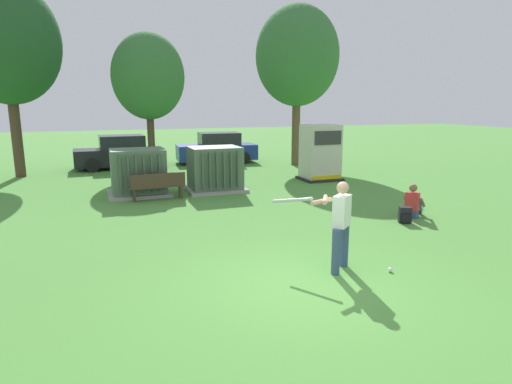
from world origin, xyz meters
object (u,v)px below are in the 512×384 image
object	(u,v)px
sports_ball	(390,270)
parked_car_left_of_center	(217,149)
parked_car_leftmost	(120,153)
transformer_west	(138,173)
transformer_mid_west	(215,170)
seated_spectator	(413,204)
generator_enclosure	(320,153)
backpack	(405,215)
batter	(339,221)
park_bench	(158,184)

from	to	relation	value
sports_ball	parked_car_left_of_center	distance (m)	16.18
parked_car_leftmost	sports_ball	bearing A→B (deg)	-75.87
transformer_west	parked_car_left_of_center	xyz separation A→B (m)	(4.83, 7.21, -0.04)
transformer_mid_west	parked_car_leftmost	bearing A→B (deg)	112.20
seated_spectator	generator_enclosure	bearing A→B (deg)	85.91
generator_enclosure	sports_ball	xyz separation A→B (m)	(-3.65, -9.46, -1.09)
transformer_mid_west	seated_spectator	size ratio (longest dim) A/B	2.18
sports_ball	transformer_mid_west	bearing A→B (deg)	97.08
backpack	batter	bearing A→B (deg)	-146.89
generator_enclosure	parked_car_left_of_center	xyz separation A→B (m)	(-2.61, 6.67, -0.38)
seated_spectator	parked_car_leftmost	bearing A→B (deg)	119.59
park_bench	backpack	bearing A→B (deg)	-41.50
batter	parked_car_leftmost	bearing A→B (deg)	101.42
park_bench	parked_car_left_of_center	size ratio (longest dim) A/B	0.42
parked_car_leftmost	transformer_west	bearing A→B (deg)	-88.26
transformer_west	seated_spectator	xyz separation A→B (m)	(6.99, -5.74, -0.41)
transformer_west	batter	bearing A→B (deg)	-71.09
transformer_west	parked_car_leftmost	world-z (taller)	same
batter	seated_spectator	bearing A→B (deg)	33.58
transformer_west	batter	size ratio (longest dim) A/B	1.21
batter	parked_car_leftmost	world-z (taller)	batter
seated_spectator	parked_car_left_of_center	xyz separation A→B (m)	(-2.16, 12.94, 0.38)
transformer_west	backpack	xyz separation A→B (m)	(6.35, -6.20, -0.57)
generator_enclosure	seated_spectator	bearing A→B (deg)	-94.09
transformer_mid_west	parked_car_leftmost	distance (m)	7.70
batter	parked_car_leftmost	distance (m)	15.70
batter	seated_spectator	xyz separation A→B (m)	(4.09, 2.72, -0.60)
transformer_west	sports_ball	world-z (taller)	transformer_west
park_bench	sports_ball	xyz separation A→B (m)	(3.27, -7.89, -0.49)
backpack	seated_spectator	bearing A→B (deg)	36.07
backpack	parked_car_leftmost	size ratio (longest dim) A/B	0.10
sports_ball	parked_car_leftmost	distance (m)	16.37
transformer_west	park_bench	world-z (taller)	transformer_west
generator_enclosure	batter	world-z (taller)	generator_enclosure
parked_car_left_of_center	parked_car_leftmost	bearing A→B (deg)	-176.90
transformer_west	park_bench	size ratio (longest dim) A/B	1.15
sports_ball	parked_car_left_of_center	bearing A→B (deg)	86.30
sports_ball	backpack	size ratio (longest dim) A/B	0.20
transformer_mid_west	generator_enclosure	size ratio (longest dim) A/B	0.91
parked_car_leftmost	parked_car_left_of_center	size ratio (longest dim) A/B	0.99
transformer_mid_west	backpack	xyz separation A→B (m)	(3.65, -6.00, -0.57)
backpack	parked_car_leftmost	distance (m)	14.69
park_bench	parked_car_left_of_center	distance (m)	9.31
transformer_mid_west	batter	world-z (taller)	batter
seated_spectator	parked_car_leftmost	xyz separation A→B (m)	(-7.20, 12.67, 0.38)
backpack	parked_car_left_of_center	bearing A→B (deg)	96.46
sports_ball	seated_spectator	world-z (taller)	seated_spectator
transformer_west	sports_ball	size ratio (longest dim) A/B	23.33
generator_enclosure	park_bench	distance (m)	7.12
seated_spectator	parked_car_leftmost	size ratio (longest dim) A/B	0.23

